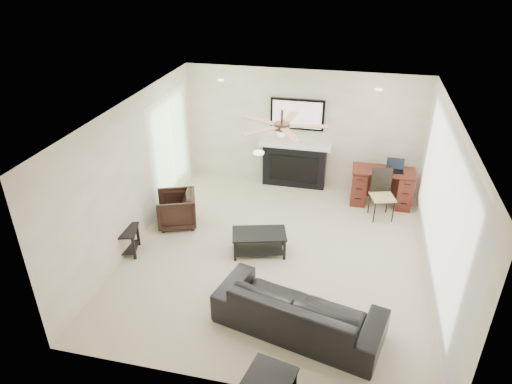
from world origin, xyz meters
TOP-DOWN VIEW (x-y plane):
  - room_shell at (0.19, 0.08)m, footprint 5.50×5.54m
  - sofa at (0.60, -1.67)m, footprint 2.40×1.40m
  - armchair at (-2.00, 0.48)m, footprint 0.90×0.89m
  - coffee_table at (-0.30, -0.07)m, footprint 1.00×0.72m
  - end_table_left at (-2.55, -0.57)m, footprint 0.62×0.62m
  - fireplace_unit at (-0.12, 2.58)m, footprint 1.52×0.34m
  - desk at (1.72, 2.14)m, footprint 1.22×0.56m
  - desk_chair at (1.72, 1.59)m, footprint 0.53×0.54m
  - laptop at (1.92, 2.12)m, footprint 0.33×0.24m

SIDE VIEW (x-z plane):
  - coffee_table at x=-0.30m, z-range 0.00..0.40m
  - end_table_left at x=-2.55m, z-range 0.00..0.45m
  - armchair at x=-2.00m, z-range 0.00..0.64m
  - sofa at x=0.60m, z-range 0.00..0.66m
  - desk at x=1.72m, z-range 0.00..0.76m
  - desk_chair at x=1.72m, z-range 0.00..0.97m
  - laptop at x=1.92m, z-range 0.76..0.99m
  - fireplace_unit at x=-0.12m, z-range 0.00..1.91m
  - room_shell at x=0.19m, z-range 0.42..2.94m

